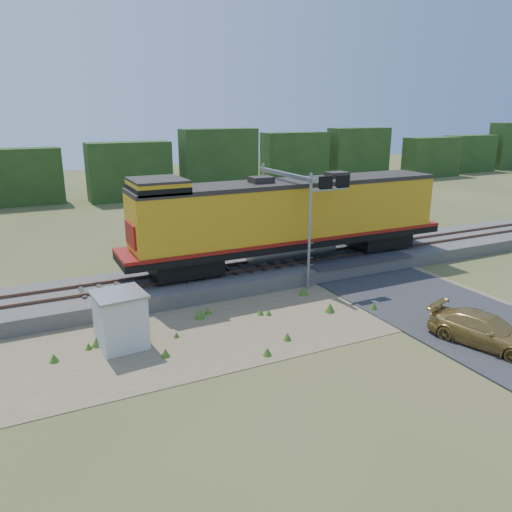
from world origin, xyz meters
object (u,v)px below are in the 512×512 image
shed (121,320)px  signal_gantry (295,196)px  locomotive (288,217)px  car (485,330)px

shed → signal_gantry: signal_gantry is taller
locomotive → shed: size_ratio=8.53×
signal_gantry → locomotive: bearing=98.6°
shed → locomotive: bearing=21.0°
locomotive → car: locomotive is taller
signal_gantry → car: signal_gantry is taller
locomotive → shed: locomotive is taller
shed → signal_gantry: bearing=18.0°
shed → signal_gantry: size_ratio=0.37×
shed → car: size_ratio=0.51×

